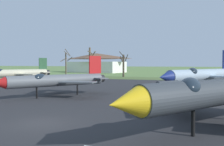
% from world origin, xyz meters
% --- Properties ---
extents(ground_plane, '(600.00, 600.00, 0.00)m').
position_xyz_m(ground_plane, '(0.00, 0.00, 0.00)').
color(ground_plane, '#607F42').
extents(asphalt_apron, '(74.83, 56.92, 0.05)m').
position_xyz_m(asphalt_apron, '(0.00, 17.07, 0.03)').
color(asphalt_apron, '#28282B').
rests_on(asphalt_apron, ground).
extents(grass_verge_strip, '(134.83, 12.00, 0.06)m').
position_xyz_m(grass_verge_strip, '(0.00, 51.53, 0.03)').
color(grass_verge_strip, '#516534').
rests_on(grass_verge_strip, ground).
extents(jet_fighter_front_right, '(10.56, 14.42, 5.12)m').
position_xyz_m(jet_fighter_front_right, '(-24.21, 23.76, 2.16)').
color(jet_fighter_front_right, '#B7B293').
rests_on(jet_fighter_front_right, ground).
extents(jet_fighter_rear_center, '(12.30, 15.57, 6.04)m').
position_xyz_m(jet_fighter_rear_center, '(9.62, 23.16, 2.44)').
color(jet_fighter_rear_center, '#8EA3B2').
rests_on(jet_fighter_rear_center, ground).
extents(info_placard_rear_center, '(0.64, 0.31, 0.95)m').
position_xyz_m(info_placard_rear_center, '(5.60, 15.35, 0.62)').
color(info_placard_rear_center, black).
rests_on(info_placard_rear_center, ground).
extents(jet_fighter_rear_left, '(13.42, 14.70, 5.36)m').
position_xyz_m(jet_fighter_rear_left, '(11.24, 2.83, 2.32)').
color(jet_fighter_rear_left, '#33383D').
rests_on(jet_fighter_rear_left, ground).
extents(jet_fighter_rear_right, '(9.48, 13.07, 5.00)m').
position_xyz_m(jet_fighter_rear_right, '(-6.43, 11.72, 2.04)').
color(jet_fighter_rear_right, '#565B60').
rests_on(jet_fighter_rear_right, ground).
extents(bare_tree_far_left, '(3.73, 3.43, 8.64)m').
position_xyz_m(bare_tree_far_left, '(-32.16, 56.88, 4.39)').
color(bare_tree_far_left, brown).
rests_on(bare_tree_far_left, ground).
extents(bare_tree_left_of_center, '(2.60, 3.33, 8.98)m').
position_xyz_m(bare_tree_left_of_center, '(-23.92, 57.66, 4.86)').
color(bare_tree_left_of_center, brown).
rests_on(bare_tree_left_of_center, ground).
extents(bare_tree_center, '(2.63, 2.62, 7.50)m').
position_xyz_m(bare_tree_center, '(-12.53, 56.16, 3.74)').
color(bare_tree_center, '#42382D').
rests_on(bare_tree_center, ground).
extents(visitor_building, '(26.89, 17.28, 8.53)m').
position_xyz_m(visitor_building, '(-35.95, 89.07, 4.18)').
color(visitor_building, silver).
rests_on(visitor_building, ground).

